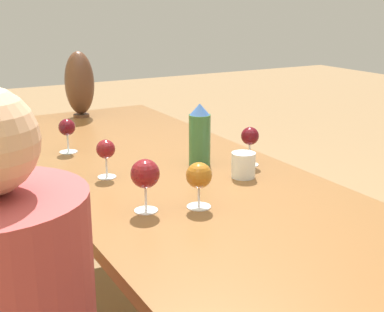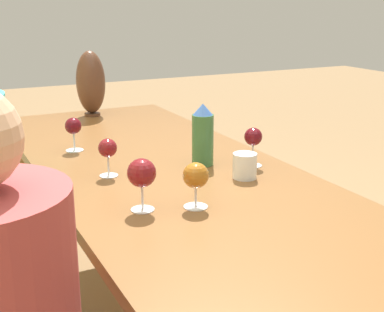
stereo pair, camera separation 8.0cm
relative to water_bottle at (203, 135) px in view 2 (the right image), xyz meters
name	(u,v)px [view 2 (the right image)]	position (x,y,z in m)	size (l,w,h in m)	color
dining_table	(192,205)	(-0.19, 0.14, -0.18)	(2.69, 0.85, 0.74)	brown
water_bottle	(203,135)	(0.00, 0.00, 0.00)	(0.08, 0.08, 0.23)	#336638
water_tumbler	(245,166)	(-0.20, -0.06, -0.07)	(0.08, 0.08, 0.09)	silver
vase	(91,83)	(1.01, 0.12, 0.06)	(0.15, 0.15, 0.33)	#4C2D1E
wine_glass_0	(73,127)	(0.39, 0.37, -0.01)	(0.07, 0.07, 0.13)	silver
wine_glass_1	(196,177)	(-0.36, 0.21, -0.02)	(0.08, 0.08, 0.14)	silver
wine_glass_2	(253,138)	(-0.10, -0.15, -0.01)	(0.07, 0.07, 0.14)	silver
wine_glass_3	(142,174)	(-0.31, 0.36, 0.00)	(0.08, 0.08, 0.15)	silver
wine_glass_4	(108,149)	(0.03, 0.35, -0.02)	(0.06, 0.06, 0.13)	silver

